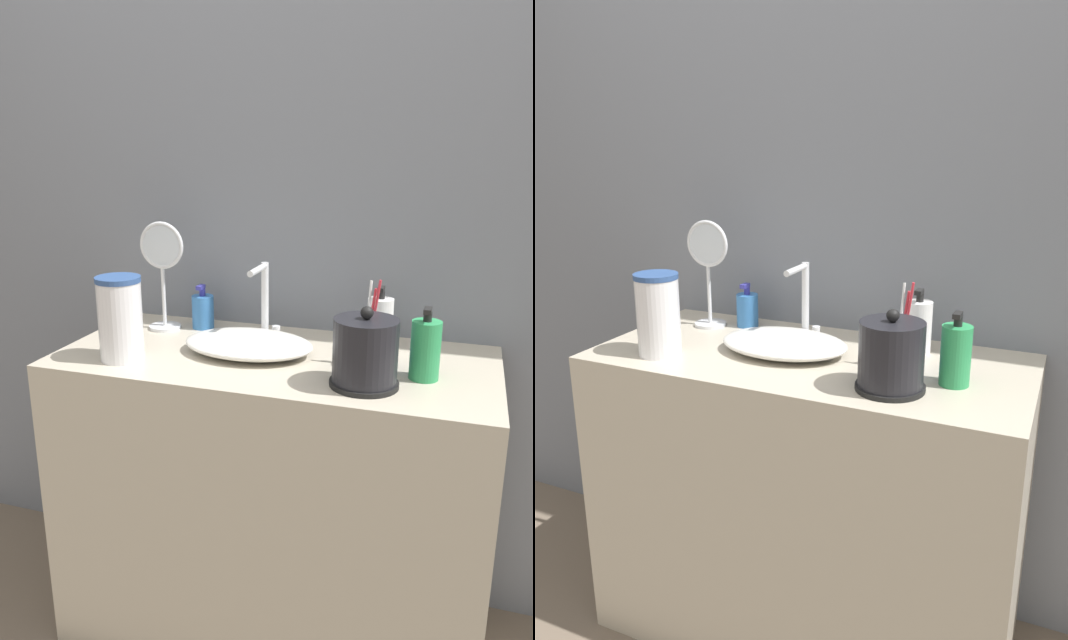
{
  "view_description": "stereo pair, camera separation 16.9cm",
  "coord_description": "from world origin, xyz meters",
  "views": [
    {
      "loc": [
        0.48,
        -1.26,
        1.45
      ],
      "look_at": [
        -0.02,
        0.28,
        0.98
      ],
      "focal_mm": 35.0,
      "sensor_mm": 36.0,
      "label": 1
    },
    {
      "loc": [
        0.64,
        -1.2,
        1.45
      ],
      "look_at": [
        -0.02,
        0.28,
        0.98
      ],
      "focal_mm": 35.0,
      "sensor_mm": 36.0,
      "label": 2
    }
  ],
  "objects": [
    {
      "name": "vanity_counter",
      "position": [
        0.0,
        0.28,
        0.44
      ],
      "size": [
        1.19,
        0.55,
        0.88
      ],
      "color": "#B7AD99",
      "rests_on": "ground_plane"
    },
    {
      "name": "shampoo_bottle",
      "position": [
        0.26,
        0.43,
        0.96
      ],
      "size": [
        0.07,
        0.07,
        0.18
      ],
      "color": "white",
      "rests_on": "vanity_counter"
    },
    {
      "name": "water_pitcher",
      "position": [
        -0.38,
        0.13,
        1.0
      ],
      "size": [
        0.12,
        0.12,
        0.23
      ],
      "color": "silver",
      "rests_on": "vanity_counter"
    },
    {
      "name": "electric_kettle",
      "position": [
        0.27,
        0.14,
        0.96
      ],
      "size": [
        0.17,
        0.17,
        0.2
      ],
      "color": "black",
      "rests_on": "vanity_counter"
    },
    {
      "name": "mouthwash_bottle",
      "position": [
        -0.29,
        0.46,
        0.94
      ],
      "size": [
        0.07,
        0.07,
        0.14
      ],
      "color": "#3370B7",
      "rests_on": "vanity_counter"
    },
    {
      "name": "faucet",
      "position": [
        -0.07,
        0.41,
        1.01
      ],
      "size": [
        0.06,
        0.14,
        0.23
      ],
      "color": "silver",
      "rests_on": "vanity_counter"
    },
    {
      "name": "sink_basin",
      "position": [
        -0.08,
        0.28,
        0.91
      ],
      "size": [
        0.36,
        0.25,
        0.05
      ],
      "color": "silver",
      "rests_on": "vanity_counter"
    },
    {
      "name": "toothbrush_cup",
      "position": [
        0.26,
        0.28,
        0.94
      ],
      "size": [
        0.08,
        0.08,
        0.23
      ],
      "color": "#2D519E",
      "rests_on": "vanity_counter"
    },
    {
      "name": "wall_back",
      "position": [
        0.0,
        0.57,
        1.3
      ],
      "size": [
        6.0,
        0.04,
        2.6
      ],
      "color": "slate",
      "rests_on": "ground_plane"
    },
    {
      "name": "lotion_bottle",
      "position": [
        0.4,
        0.23,
        0.96
      ],
      "size": [
        0.07,
        0.07,
        0.18
      ],
      "color": "#2D9956",
      "rests_on": "vanity_counter"
    },
    {
      "name": "vanity_mirror",
      "position": [
        -0.4,
        0.42,
        1.08
      ],
      "size": [
        0.14,
        0.1,
        0.33
      ],
      "color": "silver",
      "rests_on": "vanity_counter"
    }
  ]
}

